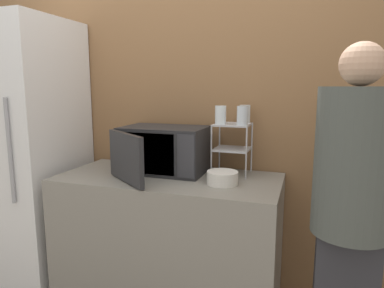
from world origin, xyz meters
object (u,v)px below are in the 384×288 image
(dish_rack, at_px, (232,138))
(microwave, at_px, (162,150))
(refrigerator, at_px, (26,154))
(person, at_px, (351,200))
(glass_front_right, at_px, (242,116))
(bowl, at_px, (222,178))
(glass_back_right, at_px, (245,114))
(glass_front_left, at_px, (221,115))

(dish_rack, bearing_deg, microwave, -167.64)
(dish_rack, xyz_separation_m, refrigerator, (-1.52, -0.19, -0.17))
(refrigerator, bearing_deg, person, -6.95)
(glass_front_right, xyz_separation_m, bowl, (-0.08, -0.20, -0.36))
(dish_rack, height_order, person, person)
(dish_rack, relative_size, refrigerator, 0.17)
(dish_rack, distance_m, refrigerator, 1.55)
(dish_rack, xyz_separation_m, glass_back_right, (0.07, 0.07, 0.16))
(microwave, height_order, dish_rack, dish_rack)
(dish_rack, xyz_separation_m, bowl, (-0.00, -0.26, -0.20))
(dish_rack, relative_size, glass_front_left, 2.82)
(glass_front_left, bearing_deg, person, -28.47)
(bowl, distance_m, person, 0.71)
(bowl, height_order, person, person)
(microwave, height_order, glass_back_right, glass_back_right)
(glass_back_right, bearing_deg, glass_front_right, -86.45)
(glass_back_right, bearing_deg, refrigerator, -170.60)
(microwave, distance_m, person, 1.19)
(glass_front_left, bearing_deg, glass_back_right, 44.08)
(glass_back_right, relative_size, bowl, 0.64)
(glass_front_left, distance_m, glass_back_right, 0.19)
(bowl, bearing_deg, glass_back_right, 78.16)
(glass_front_left, height_order, bowl, glass_front_left)
(microwave, height_order, refrigerator, refrigerator)
(person, bearing_deg, refrigerator, 173.05)
(dish_rack, relative_size, glass_front_right, 2.82)
(microwave, distance_m, glass_back_right, 0.60)
(dish_rack, height_order, bowl, dish_rack)
(bowl, bearing_deg, refrigerator, 177.64)
(bowl, xyz_separation_m, refrigerator, (-1.52, 0.06, 0.04))
(dish_rack, bearing_deg, bowl, -90.38)
(person, relative_size, refrigerator, 0.86)
(microwave, bearing_deg, dish_rack, 12.36)
(microwave, relative_size, person, 0.39)
(microwave, bearing_deg, glass_front_left, 5.78)
(microwave, height_order, glass_front_left, glass_front_left)
(microwave, xyz_separation_m, person, (1.13, -0.36, -0.12))
(dish_rack, height_order, glass_front_right, glass_front_right)
(dish_rack, relative_size, glass_back_right, 2.82)
(glass_front_left, xyz_separation_m, glass_back_right, (0.13, 0.13, 0.00))
(refrigerator, bearing_deg, bowl, -2.36)
(glass_front_left, relative_size, person, 0.07)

